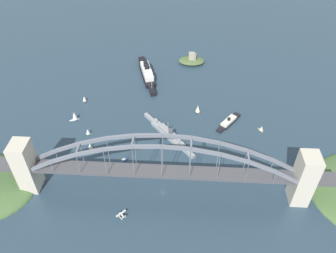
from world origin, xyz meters
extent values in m
plane|color=#283D4C|center=(0.00, 0.00, 0.00)|extent=(1400.00, 1400.00, 0.00)
cube|color=beige|center=(-116.64, 0.00, 26.06)|extent=(15.16, 18.54, 52.12)
cube|color=beige|center=(116.64, 0.00, 26.06)|extent=(15.16, 18.54, 52.12)
cube|color=#47474C|center=(0.00, 0.00, 27.23)|extent=(218.12, 13.96, 2.40)
cube|color=#47474C|center=(-136.21, 0.00, 27.23)|extent=(24.00, 13.96, 2.40)
cube|color=#47474C|center=(136.21, 0.00, 27.23)|extent=(24.00, 13.96, 2.40)
cube|color=slate|center=(-101.56, -6.28, 33.56)|extent=(24.14, 1.80, 15.47)
cube|color=slate|center=(-78.99, -6.28, 44.84)|extent=(23.85, 1.80, 12.79)
cube|color=slate|center=(-56.42, -6.28, 53.29)|extent=(23.52, 1.80, 10.10)
cube|color=slate|center=(-33.85, -6.28, 58.92)|extent=(23.16, 1.80, 7.37)
cube|color=slate|center=(-11.28, -6.28, 61.74)|extent=(22.77, 1.80, 4.60)
cube|color=slate|center=(11.28, -6.28, 61.74)|extent=(22.77, 1.80, 4.60)
cube|color=slate|center=(33.85, -6.28, 58.92)|extent=(23.16, 1.80, 7.37)
cube|color=slate|center=(56.42, -6.28, 53.29)|extent=(23.52, 1.80, 10.10)
cube|color=slate|center=(78.99, -6.28, 44.84)|extent=(23.85, 1.80, 12.79)
cube|color=slate|center=(101.56, -6.28, 33.56)|extent=(24.14, 1.80, 15.47)
cube|color=slate|center=(-101.56, 6.28, 33.56)|extent=(24.14, 1.80, 15.47)
cube|color=slate|center=(-78.99, 6.28, 44.84)|extent=(23.85, 1.80, 12.79)
cube|color=slate|center=(-56.42, 6.28, 53.29)|extent=(23.52, 1.80, 10.10)
cube|color=slate|center=(-33.85, 6.28, 58.92)|extent=(23.16, 1.80, 7.37)
cube|color=slate|center=(-11.28, 6.28, 61.74)|extent=(22.77, 1.80, 4.60)
cube|color=slate|center=(11.28, 6.28, 61.74)|extent=(22.77, 1.80, 4.60)
cube|color=slate|center=(33.85, 6.28, 58.92)|extent=(23.16, 1.80, 7.37)
cube|color=slate|center=(56.42, 6.28, 53.29)|extent=(23.52, 1.80, 10.10)
cube|color=slate|center=(78.99, 6.28, 44.84)|extent=(23.85, 1.80, 12.79)
cube|color=slate|center=(101.56, 6.28, 33.56)|extent=(24.14, 1.80, 15.47)
cube|color=slate|center=(-112.85, 0.00, 27.23)|extent=(1.40, 12.57, 1.40)
cube|color=slate|center=(-67.71, 0.00, 49.77)|extent=(1.40, 12.57, 1.40)
cube|color=slate|center=(-22.57, 0.00, 61.04)|extent=(1.40, 12.57, 1.40)
cube|color=slate|center=(22.57, 0.00, 61.04)|extent=(1.40, 12.57, 1.40)
cube|color=slate|center=(67.71, 0.00, 49.77)|extent=(1.40, 12.57, 1.40)
cube|color=slate|center=(112.85, 0.00, 27.23)|extent=(1.40, 12.57, 1.40)
cylinder|color=slate|center=(-90.28, -6.28, 34.16)|extent=(0.56, 0.56, 11.48)
cylinder|color=slate|center=(-90.28, 6.28, 34.16)|extent=(0.56, 0.56, 11.48)
cylinder|color=slate|center=(-67.71, -6.28, 39.10)|extent=(0.56, 0.56, 21.34)
cylinder|color=slate|center=(-67.71, 6.28, 39.10)|extent=(0.56, 0.56, 21.34)
cylinder|color=slate|center=(-45.14, -6.28, 42.62)|extent=(0.56, 0.56, 28.39)
cylinder|color=slate|center=(-45.14, 6.28, 42.62)|extent=(0.56, 0.56, 28.39)
cylinder|color=slate|center=(-22.57, -6.28, 44.73)|extent=(0.56, 0.56, 32.61)
cylinder|color=slate|center=(-22.57, 6.28, 44.73)|extent=(0.56, 0.56, 32.61)
cylinder|color=slate|center=(0.00, -6.28, 45.44)|extent=(0.56, 0.56, 34.02)
cylinder|color=slate|center=(0.00, 6.28, 45.44)|extent=(0.56, 0.56, 34.02)
cylinder|color=slate|center=(22.57, -6.28, 44.73)|extent=(0.56, 0.56, 32.61)
cylinder|color=slate|center=(22.57, 6.28, 44.73)|extent=(0.56, 0.56, 32.61)
cylinder|color=slate|center=(45.14, -6.28, 42.62)|extent=(0.56, 0.56, 28.39)
cylinder|color=slate|center=(45.14, 6.28, 42.62)|extent=(0.56, 0.56, 28.39)
cylinder|color=slate|center=(67.71, -6.28, 39.10)|extent=(0.56, 0.56, 21.34)
cylinder|color=slate|center=(67.71, 6.28, 39.10)|extent=(0.56, 0.56, 21.34)
cylinder|color=slate|center=(90.28, -6.28, 34.16)|extent=(0.56, 0.56, 11.48)
cylinder|color=slate|center=(90.28, 6.28, 34.16)|extent=(0.56, 0.56, 11.48)
cube|color=black|center=(-33.90, 187.44, 2.55)|extent=(27.43, 56.00, 5.10)
cube|color=black|center=(-23.68, 152.47, 2.55)|extent=(11.76, 19.43, 5.10)
cube|color=black|center=(-44.13, 222.42, 2.55)|extent=(13.09, 19.82, 5.10)
cube|color=white|center=(-33.90, 187.44, 8.54)|extent=(21.78, 42.35, 6.88)
cube|color=white|center=(-30.74, 176.62, 13.58)|extent=(11.60, 11.31, 3.20)
cylinder|color=black|center=(-33.33, 185.48, 15.26)|extent=(5.67, 5.67, 6.55)
cylinder|color=black|center=(-35.92, 194.33, 15.26)|extent=(5.67, 5.67, 6.55)
cylinder|color=tan|center=(-24.32, 154.65, 10.10)|extent=(0.50, 0.50, 10.00)
cube|color=gray|center=(0.22, 74.73, 1.82)|extent=(38.97, 43.92, 3.63)
cube|color=gray|center=(-21.50, 100.41, 1.82)|extent=(13.73, 15.27, 3.63)
cube|color=gray|center=(21.95, 49.05, 1.82)|extent=(14.31, 15.76, 3.63)
cube|color=gray|center=(0.22, 74.73, 5.42)|extent=(21.40, 23.58, 3.58)
cylinder|color=gray|center=(-14.71, 92.39, 4.73)|extent=(5.85, 5.85, 2.20)
cylinder|color=gray|center=(15.16, 57.07, 4.73)|extent=(5.85, 5.85, 2.20)
cylinder|color=gray|center=(0.22, 74.73, 12.21)|extent=(0.60, 0.60, 10.00)
cylinder|color=#4C4C51|center=(3.48, 70.88, 9.41)|extent=(4.60, 4.60, 4.40)
cube|color=black|center=(65.48, 98.52, 1.12)|extent=(21.24, 24.31, 2.23)
cube|color=black|center=(55.89, 85.74, 1.12)|extent=(9.59, 9.99, 2.23)
cube|color=black|center=(75.07, 111.29, 1.12)|extent=(10.55, 10.71, 2.23)
cube|color=beige|center=(65.48, 98.52, 3.55)|extent=(19.01, 21.94, 2.64)
cylinder|color=black|center=(65.48, 98.52, 6.07)|extent=(3.43, 3.43, 2.40)
ellipsoid|color=#4C6038|center=(23.95, 226.93, 3.28)|extent=(35.51, 25.14, 6.56)
cube|color=#9E937F|center=(23.95, 226.93, 10.14)|extent=(8.00, 8.00, 9.79)
cylinder|color=gray|center=(28.45, 223.43, 10.63)|extent=(3.60, 3.60, 10.76)
cylinder|color=#B7B7B2|center=(-33.16, -28.57, 0.45)|extent=(4.84, 4.77, 0.90)
cylinder|color=#B7B7B2|center=(-30.81, -26.18, 0.45)|extent=(4.84, 4.77, 0.90)
cylinder|color=black|center=(-33.16, -28.57, 1.58)|extent=(0.14, 0.14, 1.36)
cylinder|color=black|center=(-30.81, -26.18, 1.58)|extent=(0.14, 0.14, 1.36)
ellipsoid|color=beige|center=(-31.98, -27.37, 2.94)|extent=(6.10, 6.03, 1.36)
cylinder|color=black|center=(-34.30, -25.10, 2.94)|extent=(1.48, 1.48, 1.29)
cube|color=beige|center=(-32.63, -26.74, 3.52)|extent=(8.04, 8.15, 0.20)
cube|color=beige|center=(-29.72, -29.60, 3.07)|extent=(3.38, 3.41, 0.12)
cube|color=black|center=(-29.72, -29.60, 4.37)|extent=(0.87, 0.86, 1.50)
cube|color=brown|center=(31.35, 117.13, 0.42)|extent=(4.88, 6.52, 0.83)
cube|color=brown|center=(29.86, 120.75, 0.42)|extent=(1.94, 2.30, 0.83)
cube|color=brown|center=(32.85, 113.51, 0.42)|extent=(2.17, 2.40, 0.83)
cylinder|color=tan|center=(31.16, 117.58, 5.98)|extent=(0.16, 0.16, 10.30)
cone|color=silver|center=(31.82, 116.00, 5.47)|extent=(7.04, 7.04, 8.24)
cube|color=silver|center=(-105.42, 94.09, 0.38)|extent=(6.67, 4.73, 0.77)
cube|color=silver|center=(-109.22, 92.39, 0.38)|extent=(2.34, 1.83, 0.77)
cube|color=silver|center=(-101.63, 95.78, 0.38)|extent=(2.42, 2.03, 0.77)
cylinder|color=tan|center=(-105.89, 93.87, 6.48)|extent=(0.16, 0.16, 11.42)
cone|color=white|center=(-104.23, 94.62, 5.91)|extent=(7.55, 7.55, 9.14)
cube|color=#2D6B3D|center=(-83.13, 71.49, 0.49)|extent=(4.81, 2.47, 0.99)
cube|color=#2D6B3D|center=(-80.06, 71.82, 0.49)|extent=(1.63, 1.05, 0.99)
cube|color=#2D6B3D|center=(-86.19, 71.17, 0.49)|extent=(1.65, 1.23, 0.99)
cylinder|color=tan|center=(-82.75, 71.53, 4.66)|extent=(0.16, 0.16, 7.35)
cone|color=white|center=(-84.09, 71.39, 4.30)|extent=(4.66, 4.66, 5.88)
cube|color=gold|center=(98.94, 88.91, 0.36)|extent=(4.06, 4.66, 0.72)
cube|color=gold|center=(97.25, 91.29, 0.36)|extent=(1.53, 1.68, 0.72)
cube|color=gold|center=(100.63, 86.52, 0.36)|extent=(1.67, 1.78, 0.72)
cylinder|color=tan|center=(98.73, 89.20, 3.82)|extent=(0.16, 0.16, 6.22)
cone|color=silver|center=(99.47, 88.16, 3.51)|extent=(5.60, 5.60, 4.97)
cube|color=#234C8C|center=(-65.18, 25.34, 0.52)|extent=(4.76, 3.33, 1.05)
cube|color=#234C8C|center=(-67.90, 26.50, 0.52)|extent=(1.67, 1.29, 1.05)
cube|color=#234C8C|center=(-62.45, 24.18, 0.52)|extent=(1.73, 1.44, 1.05)
cylinder|color=tan|center=(-65.52, 25.48, 4.63)|extent=(0.16, 0.16, 7.16)
cone|color=white|center=(-64.32, 24.98, 4.27)|extent=(5.34, 5.34, 5.73)
cube|color=brown|center=(-102.08, 129.59, 0.52)|extent=(2.02, 4.80, 1.03)
cube|color=brown|center=(-101.99, 132.75, 0.52)|extent=(0.89, 1.60, 1.03)
cube|color=brown|center=(-102.16, 126.43, 0.52)|extent=(1.07, 1.61, 1.03)
cylinder|color=tan|center=(-102.07, 129.99, 4.82)|extent=(0.16, 0.16, 7.57)
cone|color=white|center=(-102.10, 128.60, 4.44)|extent=(4.46, 4.46, 6.05)
cube|color=gold|center=(-76.06, 50.08, 0.39)|extent=(4.75, 3.51, 0.78)
cube|color=gold|center=(-73.40, 48.80, 0.39)|extent=(1.67, 1.35, 0.78)
cube|color=gold|center=(-78.72, 51.37, 0.39)|extent=(1.74, 1.50, 0.78)
cylinder|color=tan|center=(-75.73, 49.92, 4.27)|extent=(0.16, 0.16, 7.00)
cone|color=white|center=(-76.89, 50.48, 3.92)|extent=(5.42, 5.42, 5.60)
cube|color=#234C8C|center=(-41.15, 34.91, 0.56)|extent=(6.78, 6.42, 1.12)
cube|color=#234C8C|center=(-44.50, 31.96, 0.56)|extent=(2.64, 2.57, 1.12)
cube|color=#234C8C|center=(-37.80, 37.86, 0.56)|extent=(2.83, 2.79, 1.12)
cube|color=beige|center=(-40.52, 35.46, 1.80)|extent=(3.91, 3.81, 1.37)
camera|label=1|loc=(15.86, -187.06, 239.28)|focal=35.97mm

